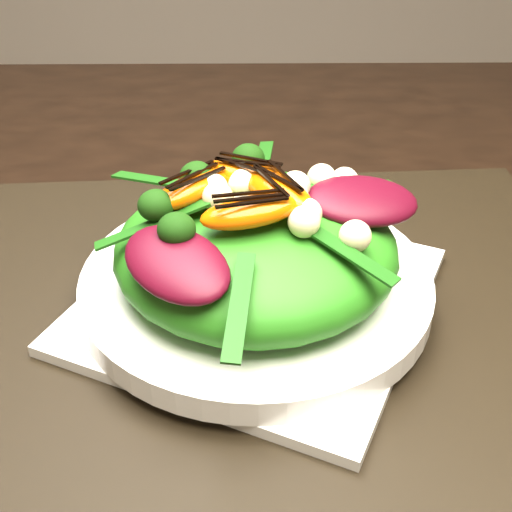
{
  "coord_description": "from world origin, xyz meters",
  "views": [
    {
      "loc": [
        -0.22,
        -0.49,
        1.07
      ],
      "look_at": [
        -0.22,
        -0.09,
        0.8
      ],
      "focal_mm": 48.0,
      "sensor_mm": 36.0,
      "label": 1
    }
  ],
  "objects_px": {
    "placemat": "(256,306)",
    "lettuce_mound": "(256,248)",
    "orange_segment": "(258,184)",
    "plate_base": "(256,299)",
    "dining_table": "(508,258)",
    "salad_bowl": "(256,284)"
  },
  "relations": [
    {
      "from": "placemat",
      "to": "lettuce_mound",
      "type": "xyz_separation_m",
      "value": [
        0.0,
        0.0,
        0.05
      ]
    },
    {
      "from": "orange_segment",
      "to": "plate_base",
      "type": "bearing_deg",
      "value": -94.46
    },
    {
      "from": "dining_table",
      "to": "lettuce_mound",
      "type": "bearing_deg",
      "value": -157.37
    },
    {
      "from": "dining_table",
      "to": "lettuce_mound",
      "type": "height_order",
      "value": "dining_table"
    },
    {
      "from": "dining_table",
      "to": "plate_base",
      "type": "relative_size",
      "value": 7.01
    },
    {
      "from": "dining_table",
      "to": "lettuce_mound",
      "type": "relative_size",
      "value": 8.1
    },
    {
      "from": "placemat",
      "to": "plate_base",
      "type": "distance_m",
      "value": 0.01
    },
    {
      "from": "orange_segment",
      "to": "placemat",
      "type": "bearing_deg",
      "value": -94.46
    },
    {
      "from": "placemat",
      "to": "orange_segment",
      "type": "xyz_separation_m",
      "value": [
        0.0,
        0.02,
        0.09
      ]
    },
    {
      "from": "dining_table",
      "to": "placemat",
      "type": "relative_size",
      "value": 3.05
    },
    {
      "from": "dining_table",
      "to": "placemat",
      "type": "height_order",
      "value": "dining_table"
    },
    {
      "from": "dining_table",
      "to": "orange_segment",
      "type": "relative_size",
      "value": 24.64
    },
    {
      "from": "dining_table",
      "to": "orange_segment",
      "type": "distance_m",
      "value": 0.26
    },
    {
      "from": "plate_base",
      "to": "salad_bowl",
      "type": "height_order",
      "value": "salad_bowl"
    },
    {
      "from": "placemat",
      "to": "orange_segment",
      "type": "bearing_deg",
      "value": 85.54
    },
    {
      "from": "lettuce_mound",
      "to": "orange_segment",
      "type": "bearing_deg",
      "value": 85.54
    },
    {
      "from": "plate_base",
      "to": "lettuce_mound",
      "type": "distance_m",
      "value": 0.04
    },
    {
      "from": "salad_bowl",
      "to": "orange_segment",
      "type": "xyz_separation_m",
      "value": [
        0.0,
        0.02,
        0.07
      ]
    },
    {
      "from": "plate_base",
      "to": "lettuce_mound",
      "type": "relative_size",
      "value": 1.15
    },
    {
      "from": "dining_table",
      "to": "lettuce_mound",
      "type": "distance_m",
      "value": 0.25
    },
    {
      "from": "placemat",
      "to": "dining_table",
      "type": "bearing_deg",
      "value": 22.63
    },
    {
      "from": "plate_base",
      "to": "salad_bowl",
      "type": "distance_m",
      "value": 0.01
    }
  ]
}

